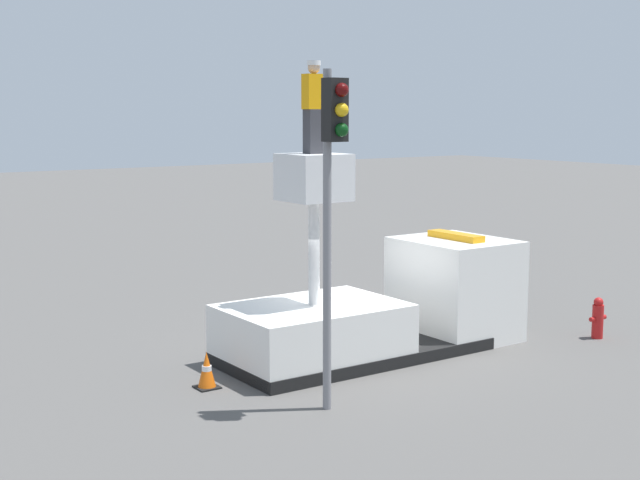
{
  "coord_description": "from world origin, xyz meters",
  "views": [
    {
      "loc": [
        -10.58,
        -14.09,
        4.95
      ],
      "look_at": [
        -1.65,
        -1.16,
        2.67
      ],
      "focal_mm": 50.0,
      "sensor_mm": 36.0,
      "label": 1
    }
  ],
  "objects_px": {
    "worker": "(314,107)",
    "traffic_light_pole": "(332,173)",
    "fire_hydrant": "(598,318)",
    "traffic_cone_rear": "(207,371)",
    "bucket_truck": "(383,308)"
  },
  "relations": [
    {
      "from": "bucket_truck",
      "to": "traffic_cone_rear",
      "type": "distance_m",
      "value": 4.22
    },
    {
      "from": "traffic_cone_rear",
      "to": "bucket_truck",
      "type": "bearing_deg",
      "value": 2.32
    },
    {
      "from": "worker",
      "to": "traffic_light_pole",
      "type": "bearing_deg",
      "value": -118.23
    },
    {
      "from": "bucket_truck",
      "to": "worker",
      "type": "xyz_separation_m",
      "value": [
        -1.72,
        0.0,
        4.12
      ]
    },
    {
      "from": "bucket_truck",
      "to": "traffic_cone_rear",
      "type": "relative_size",
      "value": 9.75
    },
    {
      "from": "bucket_truck",
      "to": "traffic_light_pole",
      "type": "height_order",
      "value": "traffic_light_pole"
    },
    {
      "from": "worker",
      "to": "traffic_cone_rear",
      "type": "relative_size",
      "value": 2.61
    },
    {
      "from": "bucket_truck",
      "to": "traffic_cone_rear",
      "type": "xyz_separation_m",
      "value": [
        -4.18,
        -0.17,
        -0.59
      ]
    },
    {
      "from": "traffic_light_pole",
      "to": "worker",
      "type": "bearing_deg",
      "value": 61.77
    },
    {
      "from": "fire_hydrant",
      "to": "traffic_cone_rear",
      "type": "height_order",
      "value": "fire_hydrant"
    },
    {
      "from": "traffic_light_pole",
      "to": "traffic_cone_rear",
      "type": "distance_m",
      "value": 4.45
    },
    {
      "from": "bucket_truck",
      "to": "traffic_light_pole",
      "type": "relative_size",
      "value": 1.16
    },
    {
      "from": "worker",
      "to": "fire_hydrant",
      "type": "height_order",
      "value": "worker"
    },
    {
      "from": "worker",
      "to": "traffic_light_pole",
      "type": "distance_m",
      "value": 2.98
    },
    {
      "from": "traffic_light_pole",
      "to": "traffic_cone_rear",
      "type": "relative_size",
      "value": 8.38
    }
  ]
}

